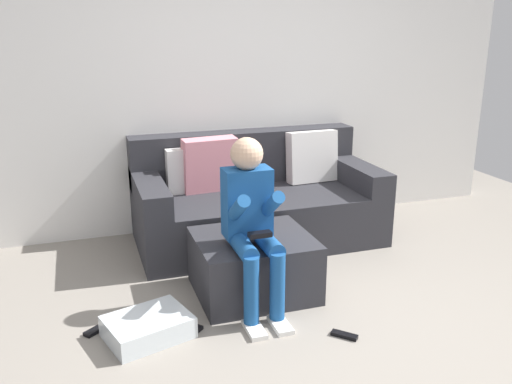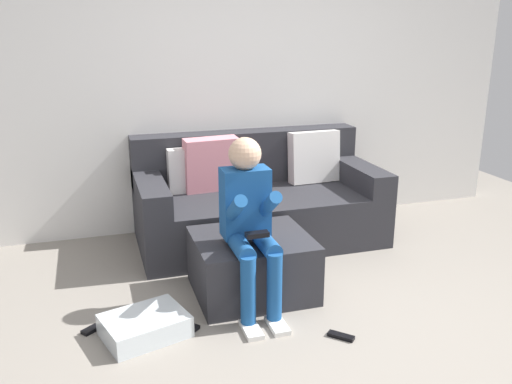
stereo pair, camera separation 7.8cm
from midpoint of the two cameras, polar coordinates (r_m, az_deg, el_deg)
ground_plane at (r=3.25m, az=9.58°, el=-15.76°), size 6.74×6.74×0.00m
wall_back at (r=4.84m, az=-2.28°, el=12.79°), size 5.19×0.10×2.78m
couch_sectional at (r=4.60m, az=-0.60°, el=-0.88°), size 2.00×0.99×0.88m
ottoman at (r=3.70m, az=-0.89°, el=-7.69°), size 0.77×0.67×0.40m
person_seated at (r=3.36m, az=-1.13°, el=-2.56°), size 0.30×0.61×1.10m
storage_bin at (r=3.33m, az=-11.99°, el=-13.73°), size 0.55×0.47×0.13m
remote_near_ottoman at (r=3.33m, az=8.60°, el=-14.69°), size 0.14×0.15×0.02m
remote_by_storage_bin at (r=3.35m, az=-7.27°, el=-14.42°), size 0.13×0.13×0.02m
remote_under_side_table at (r=3.48m, az=-17.17°, el=-13.75°), size 0.15×0.13×0.02m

